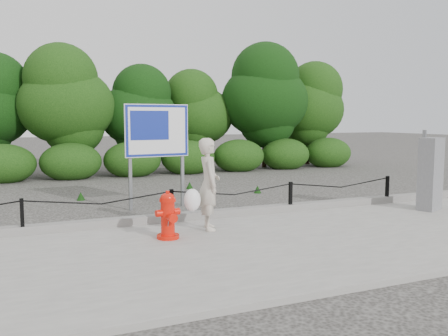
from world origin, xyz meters
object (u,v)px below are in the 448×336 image
fire_hydrant (168,216)px  advertising_sign (157,135)px  utility_cabinet (430,174)px  pedestrian (208,185)px

fire_hydrant → advertising_sign: 3.19m
utility_cabinet → advertising_sign: size_ratio=0.73×
utility_cabinet → advertising_sign: (-4.99, 2.76, 0.77)m
fire_hydrant → pedestrian: (0.79, 0.32, 0.40)m
pedestrian → advertising_sign: 2.70m
fire_hydrant → pedestrian: 0.94m
fire_hydrant → advertising_sign: size_ratio=0.34×
utility_cabinet → fire_hydrant: bearing=158.6°
utility_cabinet → advertising_sign: advertising_sign is taller
fire_hydrant → advertising_sign: advertising_sign is taller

